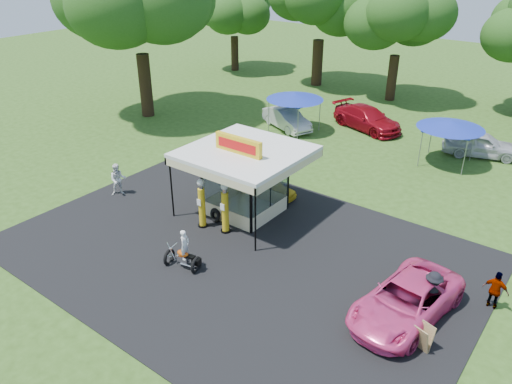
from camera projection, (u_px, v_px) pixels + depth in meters
ground at (209, 273)px, 20.63m from camera, size 120.00×120.00×0.00m
asphalt_apron at (239, 251)px, 22.04m from camera, size 20.00×14.00×0.04m
gas_station_kiosk at (245, 180)px, 24.44m from camera, size 5.40×5.40×4.18m
gas_pump_left at (202, 204)px, 23.40m from camera, size 0.47×0.47×2.53m
gas_pump_right at (225, 209)px, 22.95m from camera, size 0.48×0.48×2.58m
motorcycle at (184, 253)px, 20.62m from camera, size 1.67×1.04×1.90m
spare_tires at (215, 215)px, 24.28m from camera, size 0.83×0.57×0.69m
a_frame_sign at (423, 338)px, 16.55m from camera, size 0.60×0.64×0.99m
kiosk_car at (271, 188)px, 26.60m from camera, size 2.82×1.13×0.96m
pink_sedan at (406, 301)px, 17.93m from camera, size 3.05×5.47×1.45m
spectator_west at (118, 180)px, 26.57m from camera, size 1.06×1.10×1.78m
spectator_east_a at (432, 293)px, 18.08m from camera, size 1.27×1.26×1.76m
spectator_east_b at (496, 290)px, 18.34m from camera, size 0.94×0.42×1.58m
bg_car_a at (287, 119)px, 36.03m from camera, size 4.72×3.17×1.47m
bg_car_b at (367, 118)px, 35.91m from camera, size 5.96×3.87×1.60m
bg_car_c at (481, 144)px, 31.41m from camera, size 4.97×3.23×1.57m
tent_west at (295, 96)px, 34.76m from camera, size 4.00×4.00×2.80m
tent_east at (451, 125)px, 29.59m from camera, size 3.94×3.94×2.75m
oak_far_a at (234, 9)px, 49.79m from camera, size 8.11×8.11×9.62m
oak_far_b at (321, 3)px, 43.96m from camera, size 9.61×9.61×11.46m
oak_far_c at (400, 17)px, 39.83m from camera, size 9.02×9.02×10.63m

